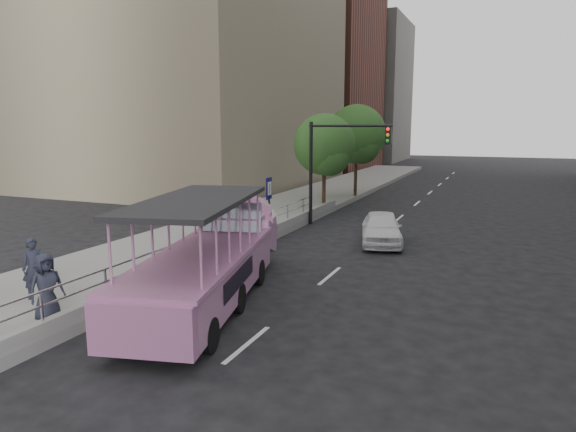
% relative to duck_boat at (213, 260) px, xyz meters
% --- Properties ---
extents(ground, '(160.00, 160.00, 0.00)m').
position_rel_duck_boat_xyz_m(ground, '(1.43, -0.52, -1.16)').
color(ground, black).
extents(sidewalk, '(5.50, 80.00, 0.30)m').
position_rel_duck_boat_xyz_m(sidewalk, '(-4.32, 9.48, -1.01)').
color(sidewalk, gray).
rests_on(sidewalk, ground).
extents(kerb_wall, '(0.24, 30.00, 0.36)m').
position_rel_duck_boat_xyz_m(kerb_wall, '(-1.69, 1.48, -0.68)').
color(kerb_wall, '#ABABA5').
rests_on(kerb_wall, sidewalk).
extents(guardrail, '(0.07, 22.00, 0.71)m').
position_rel_duck_boat_xyz_m(guardrail, '(-1.69, 1.48, -0.02)').
color(guardrail, silver).
rests_on(guardrail, kerb_wall).
extents(duck_boat, '(4.40, 9.66, 3.12)m').
position_rel_duck_boat_xyz_m(duck_boat, '(0.00, 0.00, 0.00)').
color(duck_boat, black).
rests_on(duck_boat, ground).
extents(car, '(2.64, 4.36, 1.39)m').
position_rel_duck_boat_xyz_m(car, '(2.93, 8.89, -0.46)').
color(car, white).
rests_on(car, ground).
extents(pedestrian_near, '(0.71, 0.74, 1.70)m').
position_rel_duck_boat_xyz_m(pedestrian_near, '(-4.03, -2.68, -0.01)').
color(pedestrian_near, '#262937').
rests_on(pedestrian_near, sidewalk).
extents(pedestrian_far, '(0.79, 0.96, 1.69)m').
position_rel_duck_boat_xyz_m(pedestrian_far, '(-2.34, -3.80, -0.02)').
color(pedestrian_far, '#262937').
rests_on(pedestrian_far, sidewalk).
extents(parking_sign, '(0.09, 0.64, 2.83)m').
position_rel_duck_boat_xyz_m(parking_sign, '(-1.57, 7.19, 0.61)').
color(parking_sign, black).
rests_on(parking_sign, ground).
extents(traffic_signal, '(4.20, 0.32, 5.20)m').
position_rel_duck_boat_xyz_m(traffic_signal, '(-0.28, 11.97, 2.34)').
color(traffic_signal, black).
rests_on(traffic_signal, ground).
extents(street_tree_near, '(3.52, 3.52, 5.72)m').
position_rel_duck_boat_xyz_m(street_tree_near, '(-1.88, 15.40, 2.66)').
color(street_tree_near, '#39281A').
rests_on(street_tree_near, ground).
extents(street_tree_far, '(3.97, 3.97, 6.45)m').
position_rel_duck_boat_xyz_m(street_tree_far, '(-1.68, 21.40, 3.15)').
color(street_tree_far, '#39281A').
rests_on(street_tree_far, ground).
extents(midrise_brick, '(18.00, 16.00, 26.00)m').
position_rel_duck_boat_xyz_m(midrise_brick, '(-16.57, 47.48, 11.84)').
color(midrise_brick, brown).
rests_on(midrise_brick, ground).
extents(midrise_stone_b, '(16.00, 14.00, 20.00)m').
position_rel_duck_boat_xyz_m(midrise_stone_b, '(-14.57, 63.48, 8.84)').
color(midrise_stone_b, slate).
rests_on(midrise_stone_b, ground).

